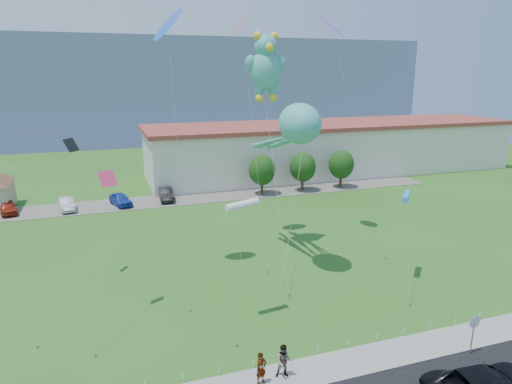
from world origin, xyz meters
The scene contains 25 objects.
ground centered at (0.00, 0.00, 0.00)m, with size 160.00×160.00×0.00m, color #2D5718.
sidewalk centered at (0.00, -2.75, 0.05)m, with size 80.00×2.50×0.10m, color gray.
parking_strip centered at (0.00, 35.00, 0.03)m, with size 70.00×6.00×0.06m, color #59544C.
hill_ridge centered at (0.00, 120.00, 12.50)m, with size 160.00×50.00×25.00m, color slate.
warehouse centered at (26.00, 44.00, 4.12)m, with size 61.00×15.00×8.20m.
stop_sign centered at (9.50, -4.21, 1.87)m, with size 0.80×0.07×2.50m.
rope_fence centered at (0.00, -1.30, 0.25)m, with size 26.05×0.05×0.50m.
tree_near centered at (10.00, 34.00, 3.39)m, with size 3.60×3.60×5.47m.
tree_mid centered at (16.00, 34.00, 3.39)m, with size 3.60×3.60×5.47m.
tree_far centered at (22.00, 34.00, 3.39)m, with size 3.60×3.60×5.47m.
pedestrian_left centered at (-3.10, -2.82, 1.00)m, with size 0.65×0.43×1.80m, color gray.
pedestrian_right centered at (-1.75, -2.70, 1.04)m, with size 0.92×0.72×1.89m, color gray.
parked_car_red centered at (-21.09, 35.24, 0.81)m, with size 1.77×4.39×1.50m, color maroon.
parked_car_silver centered at (-14.67, 34.63, 0.80)m, with size 1.57×4.52×1.49m, color #B5B4BB.
parked_car_blue centered at (-8.44, 34.58, 0.81)m, with size 1.78×4.42×1.51m, color #1C399C.
parked_car_black centered at (-2.75, 35.15, 0.85)m, with size 1.66×4.77×1.57m, color black.
octopus_kite centered at (4.55, 11.23, 11.51)m, with size 5.52×12.82×13.83m.
teddy_bear_kite centered at (4.02, 16.25, 16.67)m, with size 3.80×11.73×19.47m.
small_kite_blue centered at (-4.72, 13.51, 19.01)m, with size 1.80×8.42×20.22m.
small_kite_pink centered at (-10.08, 7.49, 8.38)m, with size 2.23×6.15×9.81m.
small_kite_orange centered at (2.81, 19.21, 19.78)m, with size 1.80×9.99×21.04m.
small_kite_black centered at (-12.60, 13.26, 9.41)m, with size 3.15×10.54×11.19m.
small_kite_purple centered at (11.13, 17.52, 19.68)m, with size 2.87×9.01×20.93m.
small_kite_white centered at (-1.96, 4.08, 7.89)m, with size 1.69×4.34×8.38m.
small_kite_cyan centered at (11.95, 6.04, 6.72)m, with size 2.50×5.51×7.21m.
Camera 1 is at (-10.07, -22.45, 16.06)m, focal length 32.00 mm.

